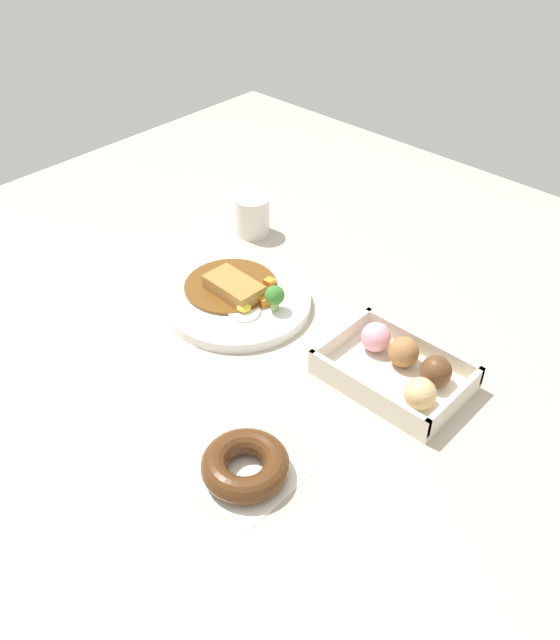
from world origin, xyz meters
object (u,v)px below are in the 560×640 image
at_px(donut_box, 400,369).
at_px(chocolate_ring_donut, 245,466).
at_px(curry_plate, 238,299).
at_px(coffee_mug, 252,216).

distance_m(donut_box, chocolate_ring_donut, 0.28).
bearing_deg(chocolate_ring_donut, curry_plate, -42.79).
bearing_deg(curry_plate, chocolate_ring_donut, 137.21).
relative_size(donut_box, chocolate_ring_donut, 1.71).
bearing_deg(curry_plate, donut_box, -173.66).
height_order(curry_plate, coffee_mug, coffee_mug).
distance_m(donut_box, coffee_mug, 0.48).
bearing_deg(donut_box, chocolate_ring_donut, 81.49).
relative_size(curry_plate, donut_box, 1.17).
bearing_deg(coffee_mug, curry_plate, 128.96).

